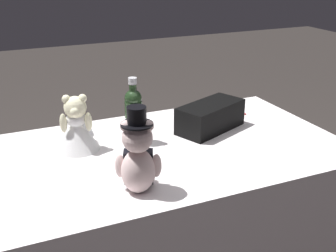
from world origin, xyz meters
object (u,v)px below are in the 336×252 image
teddy_bear_groom (138,158)px  champagne_bottle (134,116)px  signing_pen (234,111)px  gift_case_black (210,117)px  teddy_bear_bride (77,125)px

teddy_bear_groom → champagne_bottle: bearing=72.3°
champagne_bottle → signing_pen: (0.60, 0.15, -0.12)m
signing_pen → gift_case_black: gift_case_black is taller
teddy_bear_bride → teddy_bear_groom: bearing=-75.9°
teddy_bear_bride → signing_pen: teddy_bear_bride is taller
champagne_bottle → gift_case_black: 0.38m
champagne_bottle → gift_case_black: champagne_bottle is taller
teddy_bear_groom → gift_case_black: 0.64m
signing_pen → gift_case_black: (-0.23, -0.16, 0.06)m
signing_pen → gift_case_black: 0.28m
teddy_bear_bride → signing_pen: (0.84, 0.11, -0.10)m
teddy_bear_groom → signing_pen: size_ratio=2.51×
teddy_bear_groom → teddy_bear_bride: (-0.11, 0.44, -0.02)m
teddy_bear_groom → signing_pen: (0.73, 0.55, -0.12)m
teddy_bear_bride → champagne_bottle: bearing=-10.8°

